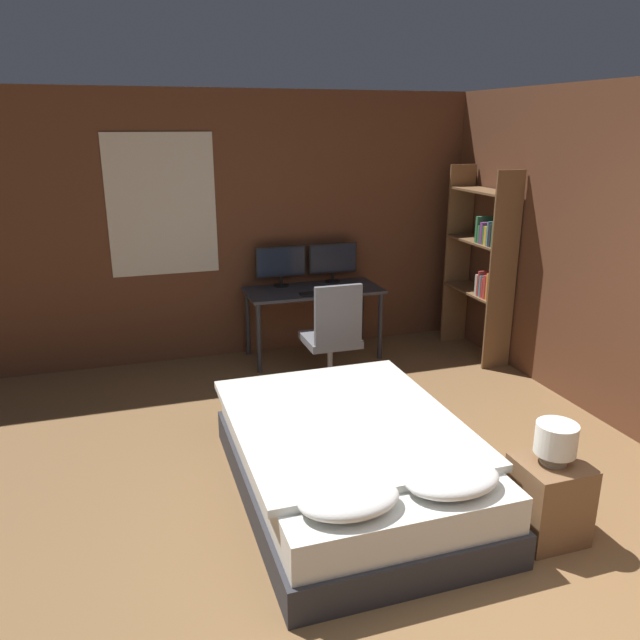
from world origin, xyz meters
TOP-DOWN VIEW (x-y plane):
  - wall_back at (-0.02, 4.40)m, footprint 12.00×0.08m
  - bed at (-0.44, 1.47)m, footprint 1.45×2.08m
  - nightstand at (0.52, 0.69)m, footprint 0.39×0.37m
  - bedside_lamp at (0.52, 0.69)m, footprint 0.24×0.24m
  - desk at (0.11, 4.02)m, footprint 1.39×0.64m
  - monitor_left at (-0.18, 4.23)m, footprint 0.53×0.16m
  - monitor_right at (0.39, 4.23)m, footprint 0.53×0.16m
  - keyboard at (0.11, 3.80)m, footprint 0.40×0.13m
  - computer_mouse at (0.39, 3.80)m, footprint 0.07×0.05m
  - office_chair at (0.04, 3.21)m, footprint 0.52×0.52m
  - bookshelf at (1.77, 3.48)m, footprint 0.30×0.88m

SIDE VIEW (x-z plane):
  - nightstand at x=0.52m, z-range 0.00..0.50m
  - bed at x=-0.44m, z-range -0.04..0.54m
  - office_chair at x=0.04m, z-range -0.10..0.92m
  - bedside_lamp at x=0.52m, z-range 0.52..0.77m
  - desk at x=0.11m, z-range 0.28..1.02m
  - keyboard at x=0.11m, z-range 0.74..0.76m
  - computer_mouse at x=0.39m, z-range 0.74..0.78m
  - monitor_left at x=-0.18m, z-range 0.77..1.20m
  - monitor_right at x=0.39m, z-range 0.77..1.20m
  - bookshelf at x=1.77m, z-range 0.10..2.07m
  - wall_back at x=-0.02m, z-range 0.00..2.70m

